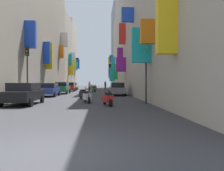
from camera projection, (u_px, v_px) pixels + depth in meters
ground_plane at (90, 92)px, 34.62m from camera, size 140.00×140.00×0.00m
building_left_near at (8, 16)px, 22.58m from camera, size 7.20×37.05×16.71m
building_left_mid_a at (55, 53)px, 46.98m from camera, size 7.12×11.85×15.64m
building_left_mid_b at (64, 56)px, 58.42m from camera, size 7.14×11.11×17.24m
building_right_mid_a at (153, 23)px, 26.87m from camera, size 7.31×11.23×17.56m
building_right_mid_b at (135, 35)px, 40.20m from camera, size 6.85×15.52×20.36m
building_right_mid_c at (127, 56)px, 50.97m from camera, size 7.21×5.99×15.43m
building_right_far at (123, 48)px, 59.40m from camera, size 7.15×10.99×21.55m
parked_car_grey at (117, 89)px, 25.68m from camera, size 1.85×4.23×1.49m
parked_car_yellow at (73, 86)px, 44.06m from camera, size 1.89×3.93×1.45m
parked_car_blue at (48, 89)px, 23.68m from camera, size 1.99×4.01×1.44m
parked_car_black at (24, 93)px, 14.93m from camera, size 2.00×4.16×1.48m
parked_car_red at (70, 87)px, 37.77m from camera, size 2.02×3.96×1.52m
parked_car_green at (62, 88)px, 29.44m from camera, size 1.84×4.33×1.55m
scooter_green at (94, 89)px, 33.94m from camera, size 0.73×1.84×1.13m
scooter_black at (83, 94)px, 20.01m from camera, size 0.88×1.88×1.13m
scooter_silver at (92, 87)px, 49.68m from camera, size 0.72×1.79×1.13m
scooter_orange at (95, 87)px, 47.24m from camera, size 0.72×1.71×1.13m
scooter_white at (87, 97)px, 16.32m from camera, size 0.71×1.93×1.13m
scooter_red at (108, 99)px, 14.27m from camera, size 0.71×1.96×1.13m
pedestrian_crossing at (89, 86)px, 37.25m from camera, size 0.42×0.42×1.66m
pedestrian_near_left at (105, 85)px, 45.29m from camera, size 0.51×0.51×1.78m
traffic_light_near_corner at (27, 64)px, 18.38m from camera, size 0.26×0.34×4.49m
traffic_light_far_corner at (146, 62)px, 15.27m from camera, size 0.26×0.34×4.28m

